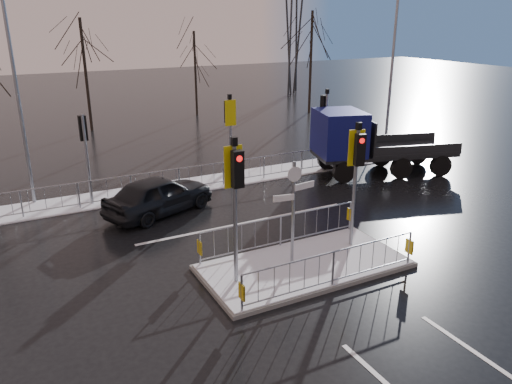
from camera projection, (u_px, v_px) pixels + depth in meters
name	position (u px, v px, depth m)	size (l,w,h in m)	color
ground	(304.00, 268.00, 14.60)	(120.00, 120.00, 0.00)	black
snow_verge	(197.00, 184.00, 21.78)	(30.00, 2.00, 0.04)	white
lane_markings	(310.00, 272.00, 14.32)	(8.00, 11.38, 0.01)	silver
traffic_island	(304.00, 256.00, 14.48)	(6.00, 3.04, 4.15)	slate
far_kerb_fixtures	(207.00, 164.00, 21.15)	(18.00, 0.65, 3.83)	gray
car_far_lane	(159.00, 195.00, 18.42)	(1.71, 4.26, 1.45)	black
flatbed_truck	(358.00, 141.00, 22.71)	(6.87, 4.01, 3.00)	black
tree_far_a	(84.00, 53.00, 30.50)	(3.75, 3.75, 7.08)	black
tree_far_b	(195.00, 57.00, 35.89)	(3.25, 3.25, 6.14)	black
tree_far_c	(311.00, 42.00, 36.56)	(4.00, 4.00, 7.55)	black
street_lamp_right	(393.00, 71.00, 24.87)	(1.25, 0.18, 8.00)	gray
street_lamp_left	(19.00, 88.00, 18.23)	(1.25, 0.18, 8.20)	gray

